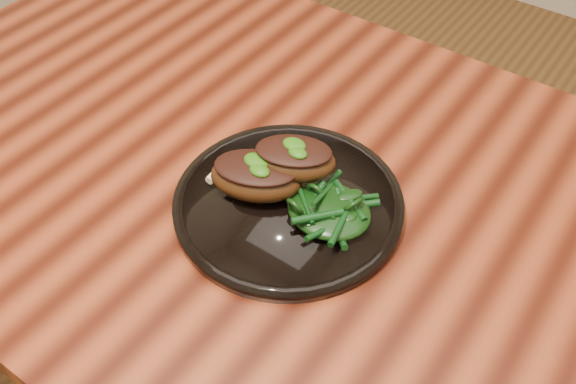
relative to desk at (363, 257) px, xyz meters
The scene contains 6 objects.
desk is the anchor object (origin of this frame).
plate 0.14m from the desk, 152.83° to the right, with size 0.29×0.29×0.02m.
lamb_chop_front 0.19m from the desk, 156.80° to the right, with size 0.14×0.12×0.05m.
lamb_chop_back 0.18m from the desk, behind, with size 0.13×0.11×0.05m.
herb_smear 0.16m from the desk, behind, with size 0.09×0.06×0.01m, color #174607.
greens_heap 0.13m from the desk, 129.17° to the right, with size 0.11×0.10×0.04m.
Camera 1 is at (0.23, -0.50, 1.36)m, focal length 40.00 mm.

